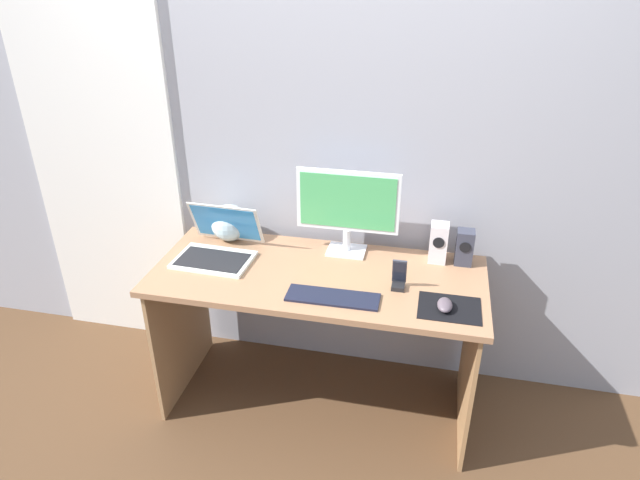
{
  "coord_description": "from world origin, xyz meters",
  "views": [
    {
      "loc": [
        0.46,
        -2.06,
        2.01
      ],
      "look_at": [
        0.02,
        -0.02,
        0.92
      ],
      "focal_mm": 31.01,
      "sensor_mm": 36.0,
      "label": 1
    }
  ],
  "objects_px": {
    "monitor": "(348,207)",
    "speaker_near_monitor": "(438,243)",
    "mouse": "(445,305)",
    "phone_in_dock": "(399,278)",
    "fishbowl": "(229,223)",
    "keyboard_external": "(333,297)",
    "speaker_right": "(464,247)",
    "laptop": "(218,247)"
  },
  "relations": [
    {
      "from": "speaker_near_monitor",
      "to": "fishbowl",
      "type": "relative_size",
      "value": 1.01
    },
    {
      "from": "speaker_near_monitor",
      "to": "laptop",
      "type": "xyz_separation_m",
      "value": [
        -1.0,
        -0.18,
        -0.05
      ]
    },
    {
      "from": "monitor",
      "to": "mouse",
      "type": "bearing_deg",
      "value": -39.92
    },
    {
      "from": "speaker_right",
      "to": "speaker_near_monitor",
      "type": "height_order",
      "value": "speaker_near_monitor"
    },
    {
      "from": "fishbowl",
      "to": "keyboard_external",
      "type": "height_order",
      "value": "fishbowl"
    },
    {
      "from": "speaker_right",
      "to": "fishbowl",
      "type": "bearing_deg",
      "value": 179.74
    },
    {
      "from": "monitor",
      "to": "keyboard_external",
      "type": "height_order",
      "value": "monitor"
    },
    {
      "from": "speaker_near_monitor",
      "to": "fishbowl",
      "type": "height_order",
      "value": "speaker_near_monitor"
    },
    {
      "from": "speaker_near_monitor",
      "to": "keyboard_external",
      "type": "distance_m",
      "value": 0.59
    },
    {
      "from": "speaker_right",
      "to": "mouse",
      "type": "height_order",
      "value": "speaker_right"
    },
    {
      "from": "phone_in_dock",
      "to": "speaker_right",
      "type": "bearing_deg",
      "value": 45.49
    },
    {
      "from": "keyboard_external",
      "to": "phone_in_dock",
      "type": "distance_m",
      "value": 0.3
    },
    {
      "from": "laptop",
      "to": "keyboard_external",
      "type": "distance_m",
      "value": 0.64
    },
    {
      "from": "monitor",
      "to": "speaker_right",
      "type": "relative_size",
      "value": 2.87
    },
    {
      "from": "laptop",
      "to": "keyboard_external",
      "type": "height_order",
      "value": "laptop"
    },
    {
      "from": "laptop",
      "to": "speaker_right",
      "type": "bearing_deg",
      "value": 8.93
    },
    {
      "from": "speaker_near_monitor",
      "to": "keyboard_external",
      "type": "bearing_deg",
      "value": -134.7
    },
    {
      "from": "speaker_right",
      "to": "phone_in_dock",
      "type": "relative_size",
      "value": 1.21
    },
    {
      "from": "fishbowl",
      "to": "phone_in_dock",
      "type": "height_order",
      "value": "fishbowl"
    },
    {
      "from": "monitor",
      "to": "keyboard_external",
      "type": "distance_m",
      "value": 0.47
    },
    {
      "from": "keyboard_external",
      "to": "speaker_right",
      "type": "bearing_deg",
      "value": 37.55
    },
    {
      "from": "laptop",
      "to": "keyboard_external",
      "type": "xyz_separation_m",
      "value": [
        0.6,
        -0.24,
        -0.04
      ]
    },
    {
      "from": "speaker_right",
      "to": "phone_in_dock",
      "type": "xyz_separation_m",
      "value": [
        -0.27,
        -0.27,
        -0.04
      ]
    },
    {
      "from": "speaker_right",
      "to": "fishbowl",
      "type": "height_order",
      "value": "fishbowl"
    },
    {
      "from": "speaker_right",
      "to": "keyboard_external",
      "type": "height_order",
      "value": "speaker_right"
    },
    {
      "from": "keyboard_external",
      "to": "phone_in_dock",
      "type": "height_order",
      "value": "phone_in_dock"
    },
    {
      "from": "speaker_near_monitor",
      "to": "laptop",
      "type": "bearing_deg",
      "value": -170.05
    },
    {
      "from": "phone_in_dock",
      "to": "fishbowl",
      "type": "bearing_deg",
      "value": 161.99
    },
    {
      "from": "monitor",
      "to": "speaker_near_monitor",
      "type": "height_order",
      "value": "monitor"
    },
    {
      "from": "mouse",
      "to": "phone_in_dock",
      "type": "distance_m",
      "value": 0.23
    },
    {
      "from": "speaker_near_monitor",
      "to": "mouse",
      "type": "height_order",
      "value": "speaker_near_monitor"
    },
    {
      "from": "monitor",
      "to": "fishbowl",
      "type": "bearing_deg",
      "value": 178.93
    },
    {
      "from": "mouse",
      "to": "phone_in_dock",
      "type": "relative_size",
      "value": 0.73
    },
    {
      "from": "laptop",
      "to": "phone_in_dock",
      "type": "relative_size",
      "value": 2.63
    },
    {
      "from": "keyboard_external",
      "to": "phone_in_dock",
      "type": "xyz_separation_m",
      "value": [
        0.26,
        0.14,
        0.04
      ]
    },
    {
      "from": "speaker_right",
      "to": "keyboard_external",
      "type": "bearing_deg",
      "value": -141.85
    },
    {
      "from": "fishbowl",
      "to": "laptop",
      "type": "bearing_deg",
      "value": -87.66
    },
    {
      "from": "fishbowl",
      "to": "phone_in_dock",
      "type": "distance_m",
      "value": 0.9
    },
    {
      "from": "laptop",
      "to": "mouse",
      "type": "height_order",
      "value": "laptop"
    },
    {
      "from": "phone_in_dock",
      "to": "mouse",
      "type": "bearing_deg",
      "value": -31.89
    },
    {
      "from": "speaker_near_monitor",
      "to": "laptop",
      "type": "distance_m",
      "value": 1.02
    },
    {
      "from": "phone_in_dock",
      "to": "keyboard_external",
      "type": "bearing_deg",
      "value": -151.55
    }
  ]
}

